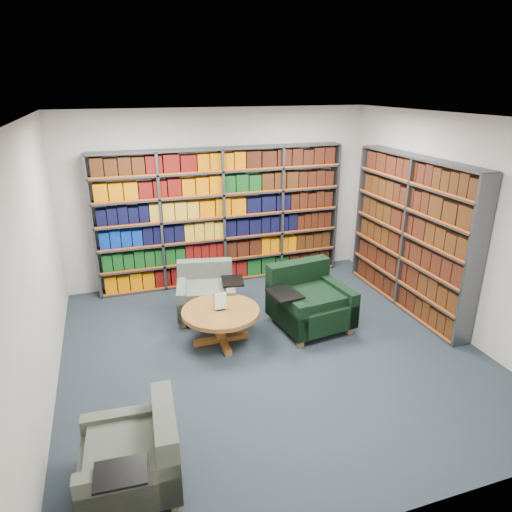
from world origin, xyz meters
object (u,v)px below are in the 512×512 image
object	(u,v)px
chair_teal_front	(139,457)
coffee_table	(221,316)
chair_green_right	(307,302)
chair_teal_left	(206,294)

from	to	relation	value
chair_teal_front	coffee_table	world-z (taller)	chair_teal_front
chair_teal_front	coffee_table	xyz separation A→B (m)	(1.18, 1.97, 0.09)
chair_green_right	coffee_table	world-z (taller)	chair_green_right
chair_green_right	coffee_table	bearing A→B (deg)	-175.60
chair_green_right	chair_teal_front	size ratio (longest dim) A/B	1.23
chair_green_right	chair_teal_left	bearing A→B (deg)	147.97
chair_teal_left	chair_green_right	size ratio (longest dim) A/B	0.89
chair_teal_left	chair_green_right	distance (m)	1.47
chair_teal_front	chair_green_right	bearing A→B (deg)	40.38
chair_teal_left	chair_teal_front	distance (m)	3.07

